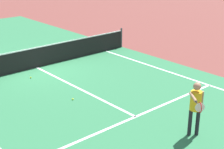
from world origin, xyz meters
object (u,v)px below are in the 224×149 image
(player_near, at_px, (196,104))
(net, at_px, (36,57))
(tennis_ball_near_net, at_px, (31,77))
(tennis_ball_mid_court, at_px, (73,99))

(player_near, bearing_deg, net, 93.04)
(net, bearing_deg, tennis_ball_near_net, -129.78)
(net, height_order, player_near, player_near)
(player_near, bearing_deg, tennis_ball_near_net, 100.21)
(tennis_ball_mid_court, xyz_separation_m, tennis_ball_near_net, (-0.08, 2.95, 0.00))
(net, relative_size, tennis_ball_near_net, 159.86)
(tennis_ball_mid_court, bearing_deg, player_near, -74.16)
(net, xyz_separation_m, tennis_ball_mid_court, (-0.78, -3.99, -0.46))
(tennis_ball_mid_court, height_order, tennis_ball_near_net, same)
(player_near, bearing_deg, tennis_ball_mid_court, 105.84)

